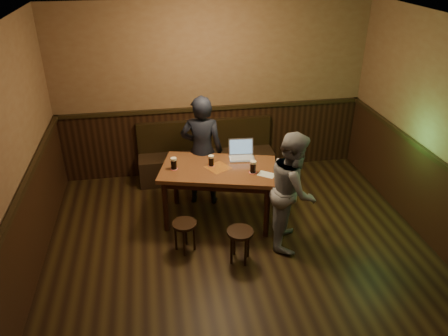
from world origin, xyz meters
TOP-DOWN VIEW (x-y plane):
  - room at (0.00, 0.22)m, footprint 5.04×6.04m
  - bench at (-0.16, 2.75)m, footprint 2.20×0.50m
  - pub_table at (-0.16, 1.48)m, footprint 1.71×1.25m
  - stool_left at (-0.70, 0.84)m, footprint 0.36×0.36m
  - stool_right at (-0.05, 0.53)m, footprint 0.42×0.42m
  - pint_left at (-0.75, 1.54)m, footprint 0.11×0.11m
  - pint_mid at (-0.25, 1.55)m, footprint 0.10×0.10m
  - pint_right at (0.27, 1.26)m, footprint 0.11×0.11m
  - laptop at (0.21, 1.74)m, footprint 0.37×0.31m
  - menu at (0.43, 1.18)m, footprint 0.27×0.25m
  - person_suit at (-0.32, 1.99)m, footprint 0.69×0.53m
  - person_grey at (0.68, 0.81)m, footprint 0.79×0.90m

SIDE VIEW (x-z plane):
  - bench at x=-0.16m, z-range -0.16..0.79m
  - stool_left at x=-0.70m, z-range 0.12..0.54m
  - stool_right at x=-0.05m, z-range 0.13..0.57m
  - pub_table at x=-0.16m, z-range 0.30..1.12m
  - person_grey at x=0.68m, z-range 0.00..1.55m
  - menu at x=0.43m, z-range 0.82..0.82m
  - person_suit at x=-0.32m, z-range 0.00..1.68m
  - laptop at x=0.21m, z-range 0.76..1.01m
  - pint_mid at x=-0.25m, z-range 0.82..0.98m
  - pint_left at x=-0.75m, z-range 0.82..0.99m
  - pint_right at x=0.27m, z-range 0.82..0.99m
  - room at x=0.00m, z-range -0.22..2.62m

